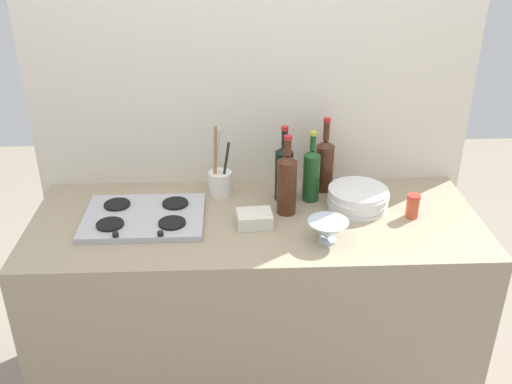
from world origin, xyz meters
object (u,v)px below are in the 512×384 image
Objects in this scene: stovetop_hob at (144,217)px; wine_bottle_leftmost at (287,183)px; plate_stack at (358,199)px; utensil_crock at (220,181)px; condiment_jar_front at (413,206)px; mixing_bowl at (328,230)px; wine_bottle_mid_right at (311,174)px; butter_dish at (254,219)px; wine_bottle_rightmost at (325,164)px; wine_bottle_mid_left at (284,171)px.

wine_bottle_leftmost is at bearing 3.86° from stovetop_hob.
plate_stack reaches higher than stovetop_hob.
utensil_crock reaches higher than condiment_jar_front.
mixing_bowl is (0.13, -0.23, -0.09)m from wine_bottle_leftmost.
butter_dish is at bearing -140.30° from wine_bottle_mid_right.
wine_bottle_rightmost reaches higher than utensil_crock.
stovetop_hob is 0.60m from wine_bottle_mid_left.
wine_bottle_mid_left is at bearing 58.84° from butter_dish.
butter_dish is (-0.25, -0.20, -0.09)m from wine_bottle_mid_right.
wine_bottle_mid_left is 1.03× the size of utensil_crock.
mixing_bowl is 0.30m from butter_dish.
wine_bottle_rightmost is (0.18, 0.20, -0.01)m from wine_bottle_leftmost.
wine_bottle_leftmost is 0.12m from wine_bottle_mid_left.
stovetop_hob is 1.07m from condiment_jar_front.
mixing_bowl is (-0.16, -0.25, 0.00)m from plate_stack.
condiment_jar_front is at bearing -23.39° from wine_bottle_mid_right.
wine_bottle_mid_right is 0.39m from utensil_crock.
wine_bottle_rightmost reaches higher than wine_bottle_mid_right.
utensil_crock reaches higher than butter_dish.
condiment_jar_front is at bearing -6.86° from wine_bottle_leftmost.
mixing_bowl is at bearing -44.68° from utensil_crock.
condiment_jar_front is (0.32, -0.26, -0.08)m from wine_bottle_rightmost.
stovetop_hob is at bearing -167.93° from wine_bottle_mid_right.
mixing_bowl is at bearing -68.80° from wine_bottle_mid_left.
plate_stack is 0.31m from wine_bottle_leftmost.
condiment_jar_front reaches higher than plate_stack.
wine_bottle_mid_right is at bearing -6.74° from wine_bottle_mid_left.
mixing_bowl is (0.71, -0.19, 0.03)m from stovetop_hob.
butter_dish is at bearing -7.55° from stovetop_hob.
mixing_bowl is at bearing -26.10° from butter_dish.
stovetop_hob is 3.10× the size of mixing_bowl.
wine_bottle_rightmost is at bearing 22.62° from wine_bottle_mid_left.
wine_bottle_rightmost reaches higher than mixing_bowl.
wine_bottle_mid_left is at bearing 90.77° from wine_bottle_leftmost.
plate_stack and mixing_bowl have the same top height.
mixing_bowl is at bearing -96.34° from wine_bottle_rightmost.
wine_bottle_mid_left is at bearing 173.26° from wine_bottle_mid_right.
wine_bottle_rightmost is 0.42m from condiment_jar_front.
mixing_bowl is (0.14, -0.35, -0.08)m from wine_bottle_mid_left.
mixing_bowl is 1.13× the size of butter_dish.
wine_bottle_leftmost is 1.01× the size of wine_bottle_rightmost.
wine_bottle_mid_left reaches higher than condiment_jar_front.
condiment_jar_front is at bearing -1.16° from stovetop_hob.
stovetop_hob is at bearing 178.84° from condiment_jar_front.
wine_bottle_mid_left is (-0.30, 0.10, 0.09)m from plate_stack.
mixing_bowl is (0.02, -0.34, -0.07)m from wine_bottle_mid_right.
butter_dish is 0.30m from utensil_crock.
stovetop_hob is 0.59m from wine_bottle_leftmost.
wine_bottle_leftmost is at bearing 120.43° from mixing_bowl.
wine_bottle_mid_right is (0.11, 0.11, -0.01)m from wine_bottle_leftmost.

